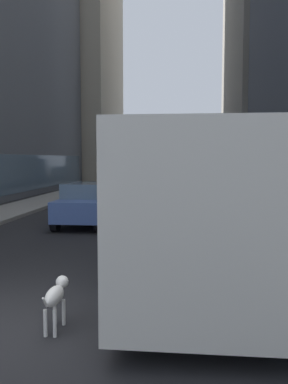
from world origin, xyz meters
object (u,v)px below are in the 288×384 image
box_truck (127,168)px  car_grey_wagon (173,174)px  car_blue_hatchback (89,203)px  dalmatian_dog (56,295)px  car_yellow_taxi (164,185)px  car_white_van (142,173)px  transit_bus (196,189)px

box_truck → car_grey_wagon: bearing=61.8°
car_blue_hatchback → dalmatian_dog: (1.82, -9.51, -0.31)m
dalmatian_dog → car_yellow_taxi: bearing=88.3°
car_white_van → box_truck: size_ratio=0.62×
dalmatian_dog → car_grey_wagon: bearing=89.1°
car_grey_wagon → box_truck: 8.50m
car_yellow_taxi → box_truck: (-4.00, 10.46, 0.84)m
transit_bus → car_grey_wagon: size_ratio=2.42×
transit_bus → dalmatian_dog: size_ratio=11.98×
car_grey_wagon → car_white_van: (-4.00, 5.20, -0.00)m
car_grey_wagon → box_truck: bearing=-118.2°
car_grey_wagon → car_white_van: size_ratio=1.03×
car_blue_hatchback → car_white_van: bearing=92.7°
car_grey_wagon → box_truck: (-4.00, -7.45, 0.84)m
transit_bus → car_yellow_taxi: transit_bus is taller
car_white_van → car_grey_wagon: bearing=-52.5°
transit_bus → car_blue_hatchback: size_ratio=2.53×
transit_bus → car_grey_wagon: 33.28m
car_yellow_taxi → dalmatian_dog: bearing=-91.7°
car_grey_wagon → car_white_van: same height
car_blue_hatchback → box_truck: 20.94m
transit_bus → box_truck: size_ratio=1.54×
car_blue_hatchback → car_grey_wagon: (2.40, 28.32, 0.00)m
car_white_van → car_yellow_taxi: bearing=-80.2°
car_grey_wagon → dalmatian_dog: (-0.58, -37.82, -0.31)m
car_blue_hatchback → car_white_van: same height
transit_bus → dalmatian_dog: 5.24m
transit_bus → car_blue_hatchback: bearing=129.2°
car_white_van → box_truck: (-0.00, -12.66, 0.84)m
transit_bus → car_yellow_taxi: (-1.60, 15.31, -0.95)m
transit_bus → car_white_van: transit_bus is taller
car_blue_hatchback → car_grey_wagon: 28.42m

